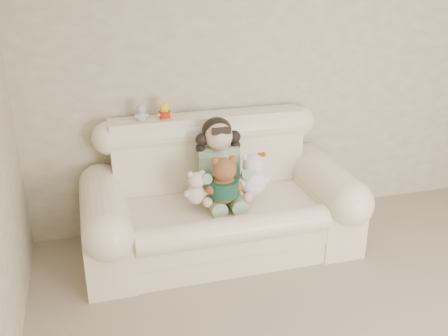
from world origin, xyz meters
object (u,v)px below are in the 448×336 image
at_px(seated_child, 219,159).
at_px(white_cat, 253,170).
at_px(sofa, 220,191).
at_px(brown_teddy, 224,176).
at_px(cream_teddy, 196,184).

relative_size(seated_child, white_cat, 1.60).
xyz_separation_m(sofa, white_cat, (0.23, -0.10, 0.19)).
relative_size(sofa, seated_child, 3.17).
xyz_separation_m(brown_teddy, white_cat, (0.25, 0.07, -0.01)).
height_order(sofa, seated_child, seated_child).
bearing_deg(white_cat, seated_child, 143.18).
bearing_deg(sofa, white_cat, -22.98).
height_order(seated_child, brown_teddy, seated_child).
relative_size(white_cat, cream_teddy, 1.37).
height_order(seated_child, cream_teddy, seated_child).
relative_size(sofa, white_cat, 5.06).
height_order(brown_teddy, white_cat, brown_teddy).
height_order(white_cat, cream_teddy, white_cat).
relative_size(seated_child, brown_teddy, 1.53).
bearing_deg(brown_teddy, sofa, 74.01).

